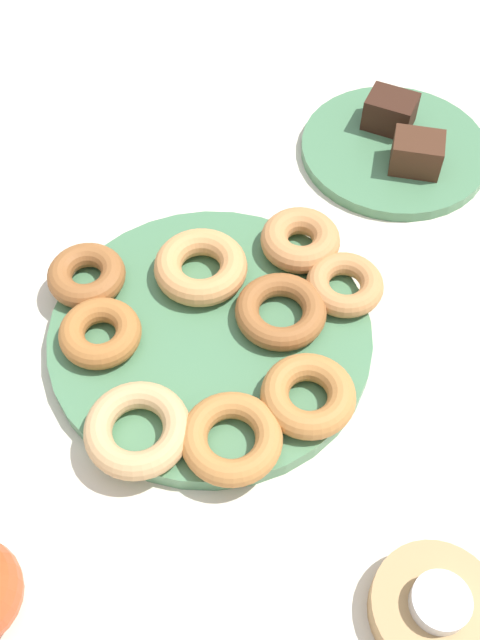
# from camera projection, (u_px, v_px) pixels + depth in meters

# --- Properties ---
(ground_plane) EXTENTS (2.40, 2.40, 0.00)m
(ground_plane) POSITION_uv_depth(u_px,v_px,m) (211.00, 340.00, 0.72)
(ground_plane) COLOR beige
(donut_plate) EXTENTS (0.31, 0.31, 0.02)m
(donut_plate) POSITION_uv_depth(u_px,v_px,m) (210.00, 335.00, 0.72)
(donut_plate) COLOR #4C7F56
(donut_plate) RESTS_ON ground_plane
(donut_0) EXTENTS (0.08, 0.08, 0.02)m
(donut_0) POSITION_uv_depth(u_px,v_px,m) (345.00, 285.00, 0.73)
(donut_0) COLOR #C6844C
(donut_0) RESTS_ON donut_plate
(donut_1) EXTENTS (0.10, 0.10, 0.02)m
(donut_1) POSITION_uv_depth(u_px,v_px,m) (100.00, 333.00, 0.69)
(donut_1) COLOR #AD6B33
(donut_1) RESTS_ON donut_plate
(donut_2) EXTENTS (0.10, 0.10, 0.02)m
(donut_2) POSITION_uv_depth(u_px,v_px,m) (86.00, 275.00, 0.73)
(donut_2) COLOR #995B2D
(donut_2) RESTS_ON donut_plate
(donut_3) EXTENTS (0.10, 0.10, 0.03)m
(donut_3) POSITION_uv_depth(u_px,v_px,m) (308.00, 396.00, 0.65)
(donut_3) COLOR #BC7A3D
(donut_3) RESTS_ON donut_plate
(donut_4) EXTENTS (0.11, 0.11, 0.02)m
(donut_4) POSITION_uv_depth(u_px,v_px,m) (281.00, 311.00, 0.71)
(donut_4) COLOR #995B2D
(donut_4) RESTS_ON donut_plate
(donut_5) EXTENTS (0.12, 0.12, 0.03)m
(donut_5) POSITION_uv_depth(u_px,v_px,m) (201.00, 267.00, 0.74)
(donut_5) COLOR tan
(donut_5) RESTS_ON donut_plate
(donut_6) EXTENTS (0.10, 0.10, 0.03)m
(donut_6) POSITION_uv_depth(u_px,v_px,m) (300.00, 240.00, 0.76)
(donut_6) COLOR #C6844C
(donut_6) RESTS_ON donut_plate
(donut_7) EXTENTS (0.12, 0.12, 0.02)m
(donut_7) POSITION_uv_depth(u_px,v_px,m) (231.00, 438.00, 0.63)
(donut_7) COLOR #BC7A3D
(donut_7) RESTS_ON donut_plate
(donut_8) EXTENTS (0.12, 0.12, 0.02)m
(donut_8) POSITION_uv_depth(u_px,v_px,m) (137.00, 430.00, 0.63)
(donut_8) COLOR tan
(donut_8) RESTS_ON donut_plate
(cake_plate) EXTENTS (0.22, 0.22, 0.01)m
(cake_plate) POSITION_uv_depth(u_px,v_px,m) (394.00, 150.00, 0.87)
(cake_plate) COLOR #4C7F56
(cake_plate) RESTS_ON ground_plane
(brownie_near) EXTENTS (0.05, 0.06, 0.04)m
(brownie_near) POSITION_uv_depth(u_px,v_px,m) (390.00, 112.00, 0.87)
(brownie_near) COLOR #381E14
(brownie_near) RESTS_ON cake_plate
(brownie_far) EXTENTS (0.05, 0.06, 0.04)m
(brownie_far) POSITION_uv_depth(u_px,v_px,m) (417.00, 153.00, 0.83)
(brownie_far) COLOR #472819
(brownie_far) RESTS_ON cake_plate
(candle_holder) EXTENTS (0.10, 0.10, 0.02)m
(candle_holder) POSITION_uv_depth(u_px,v_px,m) (435.00, 609.00, 0.57)
(candle_holder) COLOR tan
(candle_holder) RESTS_ON ground_plane
(tealight) EXTENTS (0.04, 0.04, 0.01)m
(tealight) POSITION_uv_depth(u_px,v_px,m) (440.00, 602.00, 0.55)
(tealight) COLOR silver
(tealight) RESTS_ON candle_holder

